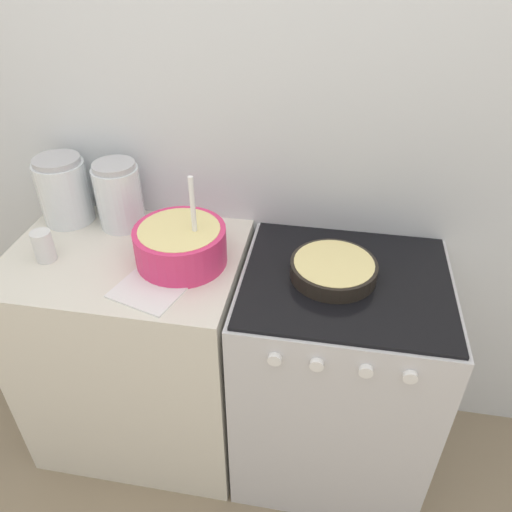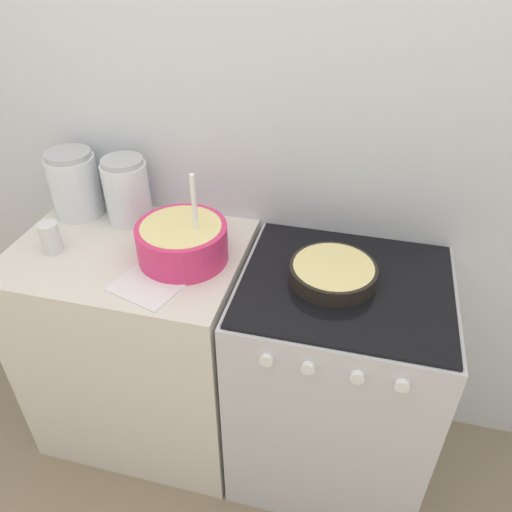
{
  "view_description": "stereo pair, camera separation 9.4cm",
  "coord_description": "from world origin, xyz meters",
  "px_view_note": "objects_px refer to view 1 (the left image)",
  "views": [
    {
      "loc": [
        0.28,
        -0.97,
        1.89
      ],
      "look_at": [
        0.06,
        0.3,
        0.96
      ],
      "focal_mm": 35.0,
      "sensor_mm": 36.0,
      "label": 1
    },
    {
      "loc": [
        0.38,
        -0.96,
        1.89
      ],
      "look_at": [
        0.06,
        0.3,
        0.96
      ],
      "focal_mm": 35.0,
      "sensor_mm": 36.0,
      "label": 2
    }
  ],
  "objects_px": {
    "storage_jar_middle": "(120,199)",
    "tin_can": "(44,246)",
    "baking_pan": "(333,269)",
    "mixing_bowl": "(181,243)",
    "storage_jar_left": "(65,194)",
    "stove": "(334,375)"
  },
  "relations": [
    {
      "from": "baking_pan",
      "to": "tin_can",
      "type": "bearing_deg",
      "value": -175.6
    },
    {
      "from": "stove",
      "to": "tin_can",
      "type": "relative_size",
      "value": 8.55
    },
    {
      "from": "stove",
      "to": "storage_jar_middle",
      "type": "xyz_separation_m",
      "value": [
        -0.82,
        0.19,
        0.56
      ]
    },
    {
      "from": "stove",
      "to": "mixing_bowl",
      "type": "xyz_separation_m",
      "value": [
        -0.54,
        -0.0,
        0.53
      ]
    },
    {
      "from": "mixing_bowl",
      "to": "baking_pan",
      "type": "distance_m",
      "value": 0.5
    },
    {
      "from": "mixing_bowl",
      "to": "baking_pan",
      "type": "bearing_deg",
      "value": 0.72
    },
    {
      "from": "stove",
      "to": "mixing_bowl",
      "type": "bearing_deg",
      "value": -179.86
    },
    {
      "from": "stove",
      "to": "tin_can",
      "type": "bearing_deg",
      "value": -176.09
    },
    {
      "from": "storage_jar_middle",
      "to": "tin_can",
      "type": "xyz_separation_m",
      "value": [
        -0.17,
        -0.25,
        -0.05
      ]
    },
    {
      "from": "mixing_bowl",
      "to": "tin_can",
      "type": "height_order",
      "value": "mixing_bowl"
    },
    {
      "from": "storage_jar_middle",
      "to": "tin_can",
      "type": "distance_m",
      "value": 0.31
    },
    {
      "from": "stove",
      "to": "baking_pan",
      "type": "distance_m",
      "value": 0.49
    },
    {
      "from": "storage_jar_middle",
      "to": "baking_pan",
      "type": "bearing_deg",
      "value": -13.11
    },
    {
      "from": "stove",
      "to": "storage_jar_left",
      "type": "xyz_separation_m",
      "value": [
        -1.03,
        0.19,
        0.56
      ]
    },
    {
      "from": "baking_pan",
      "to": "storage_jar_middle",
      "type": "xyz_separation_m",
      "value": [
        -0.77,
        0.18,
        0.08
      ]
    },
    {
      "from": "mixing_bowl",
      "to": "storage_jar_left",
      "type": "distance_m",
      "value": 0.52
    },
    {
      "from": "stove",
      "to": "baking_pan",
      "type": "xyz_separation_m",
      "value": [
        -0.05,
        0.0,
        0.48
      ]
    },
    {
      "from": "stove",
      "to": "tin_can",
      "type": "distance_m",
      "value": 1.11
    },
    {
      "from": "baking_pan",
      "to": "storage_jar_left",
      "type": "relative_size",
      "value": 1.11
    },
    {
      "from": "mixing_bowl",
      "to": "storage_jar_left",
      "type": "xyz_separation_m",
      "value": [
        -0.49,
        0.19,
        0.03
      ]
    },
    {
      "from": "baking_pan",
      "to": "storage_jar_middle",
      "type": "distance_m",
      "value": 0.8
    },
    {
      "from": "mixing_bowl",
      "to": "storage_jar_middle",
      "type": "relative_size",
      "value": 1.29
    }
  ]
}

